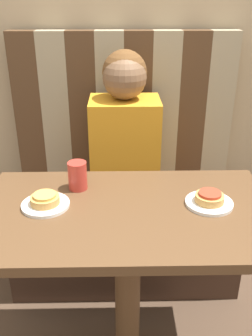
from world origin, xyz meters
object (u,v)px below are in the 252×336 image
at_px(plate_left, 46,205).
at_px(plate_right, 209,203).
at_px(pizza_right, 210,197).
at_px(person, 125,128).
at_px(pizza_left, 45,199).
at_px(drinking_cup, 78,176).

distance_m(plate_left, plate_right, 0.58).
bearing_deg(plate_right, pizza_right, 90.00).
bearing_deg(person, pizza_right, -63.68).
relative_size(plate_right, pizza_left, 1.64).
height_order(plate_left, pizza_left, pizza_left).
relative_size(person, pizza_left, 7.02).
height_order(pizza_left, drinking_cup, drinking_cup).
distance_m(plate_right, pizza_right, 0.02).
bearing_deg(plate_right, pizza_left, 180.00).
bearing_deg(plate_left, drinking_cup, 51.42).
relative_size(pizza_left, pizza_right, 1.00).
bearing_deg(drinking_cup, plate_left, -128.58).
height_order(pizza_right, drinking_cup, drinking_cup).
xyz_separation_m(plate_left, pizza_right, (0.58, 0.00, 0.02)).
xyz_separation_m(pizza_right, drinking_cup, (-0.48, 0.13, 0.03)).
height_order(plate_right, pizza_right, pizza_right).
bearing_deg(pizza_right, plate_right, -90.00).
xyz_separation_m(person, drinking_cup, (-0.19, -0.46, -0.03)).
xyz_separation_m(plate_right, drinking_cup, (-0.48, 0.13, 0.05)).
distance_m(person, plate_left, 0.66).
height_order(plate_left, plate_right, same).
bearing_deg(pizza_left, drinking_cup, 51.42).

